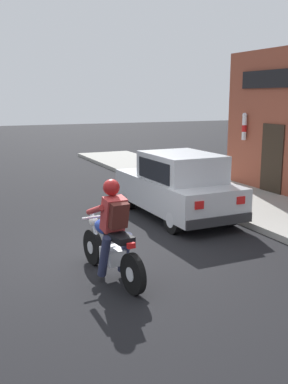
% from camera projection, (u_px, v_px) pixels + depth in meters
% --- Properties ---
extents(ground_plane, '(80.00, 80.00, 0.00)m').
position_uv_depth(ground_plane, '(110.00, 256.00, 8.21)').
color(ground_plane, black).
extents(sidewalk_curb, '(2.60, 22.00, 0.14)m').
position_uv_depth(sidewalk_curb, '(230.00, 197.00, 12.76)').
color(sidewalk_curb, '#9E9B93').
rests_on(sidewalk_curb, ground).
extents(motorcycle_with_rider, '(0.62, 2.02, 1.62)m').
position_uv_depth(motorcycle_with_rider, '(112.00, 238.00, 7.07)').
color(motorcycle_with_rider, black).
rests_on(motorcycle_with_rider, ground).
extents(car_hatchback, '(1.70, 3.81, 1.57)m').
position_uv_depth(car_hatchback, '(177.00, 186.00, 10.72)').
color(car_hatchback, black).
rests_on(car_hatchback, ground).
extents(fire_hydrant, '(0.36, 0.24, 0.88)m').
position_uv_depth(fire_hydrant, '(180.00, 174.00, 13.48)').
color(fire_hydrant, red).
rests_on(fire_hydrant, sidewalk_curb).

